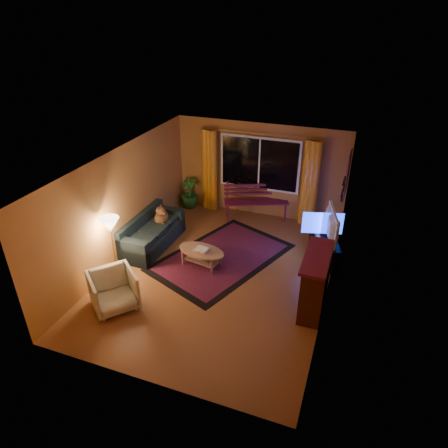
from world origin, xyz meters
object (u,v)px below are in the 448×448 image
(tv_console, at_px, (324,247))
(bench, at_px, (256,210))
(floor_lamp, at_px, (113,248))
(sofa, at_px, (152,231))
(armchair, at_px, (113,289))
(coffee_table, at_px, (202,258))

(tv_console, bearing_deg, bench, 128.69)
(floor_lamp, bearing_deg, tv_console, 28.86)
(floor_lamp, bearing_deg, sofa, 85.39)
(armchair, bearing_deg, sofa, 51.59)
(sofa, distance_m, floor_lamp, 1.37)
(armchair, distance_m, floor_lamp, 1.03)
(floor_lamp, height_order, tv_console, floor_lamp)
(bench, bearing_deg, floor_lamp, -142.58)
(tv_console, bearing_deg, armchair, -156.81)
(floor_lamp, distance_m, coffee_table, 1.88)
(bench, relative_size, coffee_table, 1.56)
(armchair, bearing_deg, bench, 21.70)
(bench, distance_m, tv_console, 2.35)
(bench, height_order, sofa, sofa)
(armchair, bearing_deg, floor_lamp, 72.42)
(coffee_table, distance_m, tv_console, 2.76)
(armchair, xyz_separation_m, tv_console, (3.48, 3.05, -0.13))
(coffee_table, bearing_deg, sofa, 165.82)
(floor_lamp, height_order, coffee_table, floor_lamp)
(coffee_table, relative_size, tv_console, 0.81)
(sofa, height_order, armchair, armchair)
(coffee_table, xyz_separation_m, tv_console, (2.47, 1.23, 0.08))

